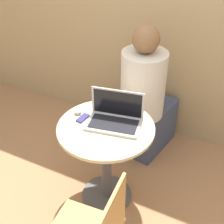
% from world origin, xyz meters
% --- Properties ---
extents(ground_plane, '(12.00, 12.00, 0.00)m').
position_xyz_m(ground_plane, '(0.00, 0.00, 0.00)').
color(ground_plane, '#9E704C').
extents(back_wall, '(7.00, 0.05, 2.60)m').
position_xyz_m(back_wall, '(0.00, 1.08, 1.30)').
color(back_wall, tan).
rests_on(back_wall, ground_plane).
extents(round_table, '(0.69, 0.69, 0.72)m').
position_xyz_m(round_table, '(0.00, 0.00, 0.51)').
color(round_table, '#4C4C51').
rests_on(round_table, ground_plane).
extents(laptop, '(0.41, 0.29, 0.23)m').
position_xyz_m(laptop, '(0.04, 0.06, 0.77)').
color(laptop, '#B7B7BC').
rests_on(laptop, round_table).
extents(cell_phone, '(0.06, 0.11, 0.02)m').
position_xyz_m(cell_phone, '(-0.19, 0.01, 0.73)').
color(cell_phone, navy).
rests_on(cell_phone, round_table).
extents(computer_mouse, '(0.06, 0.05, 0.03)m').
position_xyz_m(computer_mouse, '(-0.25, 0.04, 0.74)').
color(computer_mouse, '#B2B2B7').
rests_on(computer_mouse, round_table).
extents(person_seated, '(0.44, 0.61, 1.25)m').
position_xyz_m(person_seated, '(0.04, 0.69, 0.52)').
color(person_seated, '#3D4766').
rests_on(person_seated, ground_plane).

